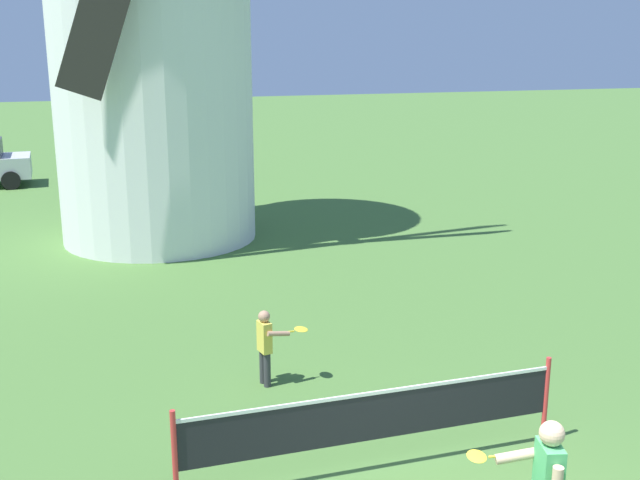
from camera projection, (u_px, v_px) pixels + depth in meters
tennis_net at (374, 417)px, 8.53m from camera, size 4.48×0.06×1.10m
player_far at (267, 343)px, 10.75m from camera, size 0.72×0.37×1.11m
parked_car_blue at (144, 155)px, 27.11m from camera, size 4.41×2.08×1.56m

